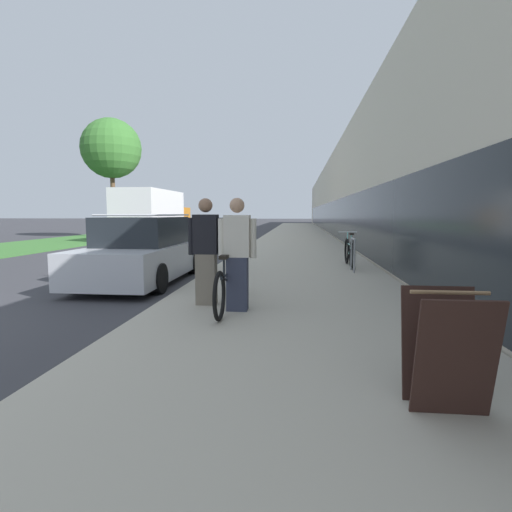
% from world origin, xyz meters
% --- Properties ---
extents(sidewalk_slab, '(4.46, 70.00, 0.11)m').
position_xyz_m(sidewalk_slab, '(5.99, 21.00, 0.05)').
color(sidewalk_slab, '#B2AA99').
rests_on(sidewalk_slab, ground).
extents(storefront_facade, '(10.01, 70.00, 5.62)m').
position_xyz_m(storefront_facade, '(13.26, 29.00, 2.80)').
color(storefront_facade, beige).
rests_on(storefront_facade, ground).
extents(lawn_strip, '(5.21, 70.00, 0.03)m').
position_xyz_m(lawn_strip, '(-6.76, 25.00, 0.01)').
color(lawn_strip, '#3D7533').
rests_on(lawn_strip, ground).
extents(tandem_bicycle, '(0.52, 2.64, 0.87)m').
position_xyz_m(tandem_bicycle, '(5.01, 2.53, 0.48)').
color(tandem_bicycle, black).
rests_on(tandem_bicycle, sidewalk_slab).
extents(person_rider, '(0.57, 0.22, 1.69)m').
position_xyz_m(person_rider, '(5.16, 2.20, 0.96)').
color(person_rider, '#33384C').
rests_on(person_rider, sidewalk_slab).
extents(person_bystander, '(0.58, 0.23, 1.70)m').
position_xyz_m(person_bystander, '(4.60, 2.54, 0.96)').
color(person_bystander, '#756B5B').
rests_on(person_bystander, sidewalk_slab).
extents(bike_rack_hoop, '(0.05, 0.60, 0.84)m').
position_xyz_m(bike_rack_hoop, '(7.44, 6.55, 0.62)').
color(bike_rack_hoop, gray).
rests_on(bike_rack_hoop, sidewalk_slab).
extents(cruiser_bike_nearest, '(0.52, 1.86, 0.94)m').
position_xyz_m(cruiser_bike_nearest, '(7.47, 7.53, 0.50)').
color(cruiser_bike_nearest, black).
rests_on(cruiser_bike_nearest, sidewalk_slab).
extents(sandwich_board_sign, '(0.56, 0.56, 0.90)m').
position_xyz_m(sandwich_board_sign, '(7.17, -0.65, 0.56)').
color(sandwich_board_sign, '#331E19').
rests_on(sandwich_board_sign, sidewalk_slab).
extents(parked_sedan_curbside, '(1.87, 4.41, 1.55)m').
position_xyz_m(parked_sedan_curbside, '(2.53, 5.11, 0.67)').
color(parked_sedan_curbside, silver).
rests_on(parked_sedan_curbside, ground).
extents(moving_truck, '(2.40, 7.57, 2.87)m').
position_xyz_m(moving_truck, '(-2.41, 19.15, 1.45)').
color(moving_truck, orange).
rests_on(moving_truck, ground).
extents(street_tree_far, '(3.66, 3.66, 7.40)m').
position_xyz_m(street_tree_far, '(-5.54, 20.54, 5.54)').
color(street_tree_far, brown).
rests_on(street_tree_far, ground).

